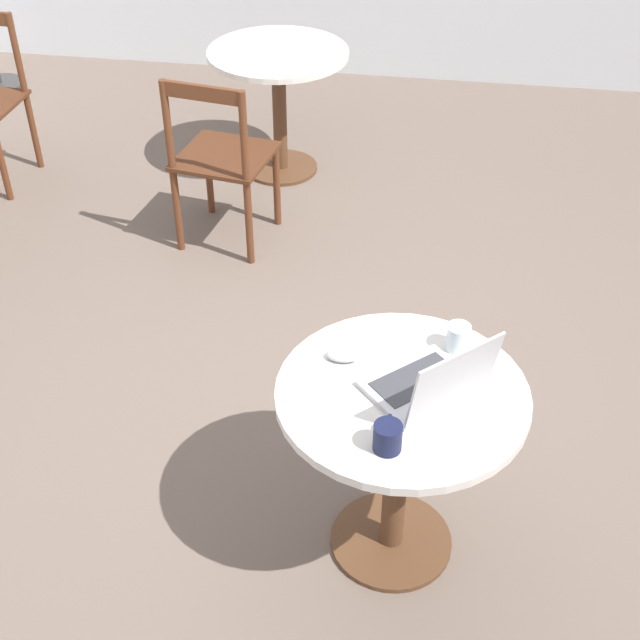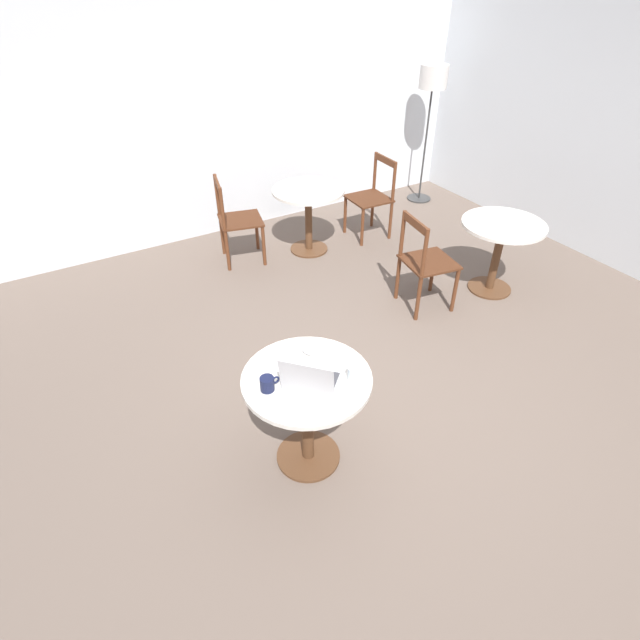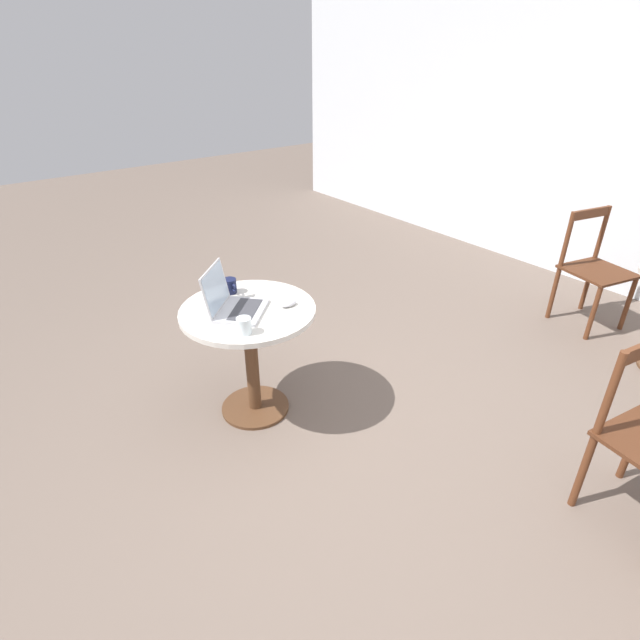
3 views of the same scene
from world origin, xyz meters
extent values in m
plane|color=#66564C|center=(0.00, 0.00, 0.00)|extent=(16.00, 16.00, 0.00)
cube|color=silver|center=(0.00, 3.23, 1.35)|extent=(9.40, 0.06, 2.70)
cylinder|color=#51331E|center=(-0.77, -0.24, 0.01)|extent=(0.41, 0.41, 0.02)
cylinder|color=#51331E|center=(-0.77, -0.24, 0.35)|extent=(0.08, 0.08, 0.65)
cylinder|color=silver|center=(-0.77, -0.24, 0.69)|extent=(0.76, 0.76, 0.03)
cylinder|color=#51331E|center=(1.77, 0.63, 0.01)|extent=(0.41, 0.41, 0.02)
cylinder|color=#51331E|center=(1.77, 0.63, 0.35)|extent=(0.08, 0.08, 0.65)
cylinder|color=silver|center=(1.77, 0.63, 0.69)|extent=(0.76, 0.76, 0.03)
cylinder|color=#51331E|center=(0.65, 2.25, 0.01)|extent=(0.41, 0.41, 0.02)
cylinder|color=#51331E|center=(0.65, 2.25, 0.35)|extent=(0.08, 0.08, 0.65)
cylinder|color=silver|center=(0.65, 2.25, 0.69)|extent=(0.76, 0.76, 0.03)
cylinder|color=#562D19|center=(1.25, 0.91, 0.22)|extent=(0.04, 0.04, 0.44)
cylinder|color=#562D19|center=(1.19, 0.54, 0.22)|extent=(0.04, 0.04, 0.44)
cylinder|color=#562D19|center=(0.88, 0.97, 0.22)|extent=(0.04, 0.04, 0.44)
cylinder|color=#562D19|center=(0.82, 0.60, 0.22)|extent=(0.04, 0.04, 0.44)
cube|color=#492715|center=(1.04, 0.75, 0.45)|extent=(0.49, 0.49, 0.02)
cylinder|color=#562D19|center=(0.88, 0.97, 0.68)|extent=(0.04, 0.04, 0.43)
cylinder|color=#562D19|center=(0.82, 0.60, 0.68)|extent=(0.04, 0.04, 0.43)
cube|color=#562D19|center=(0.85, 0.78, 0.86)|extent=(0.09, 0.41, 0.07)
cylinder|color=#562D19|center=(1.21, 2.03, 0.22)|extent=(0.04, 0.04, 0.44)
cylinder|color=#562D19|center=(1.23, 2.41, 0.22)|extent=(0.04, 0.04, 0.44)
cylinder|color=#562D19|center=(1.59, 2.02, 0.22)|extent=(0.04, 0.04, 0.44)
cylinder|color=#562D19|center=(1.60, 2.39, 0.22)|extent=(0.04, 0.04, 0.44)
cube|color=#492715|center=(1.41, 2.21, 0.45)|extent=(0.45, 0.45, 0.02)
cylinder|color=#562D19|center=(1.59, 2.02, 0.68)|extent=(0.04, 0.04, 0.43)
cylinder|color=#562D19|center=(1.60, 2.39, 0.68)|extent=(0.04, 0.04, 0.43)
cube|color=#562D19|center=(1.60, 2.20, 0.86)|extent=(0.04, 0.41, 0.07)
cylinder|color=#562D19|center=(0.17, 2.56, 0.22)|extent=(0.04, 0.04, 0.44)
cylinder|color=#562D19|center=(0.08, 2.19, 0.22)|extent=(0.04, 0.04, 0.44)
cylinder|color=#562D19|center=(-0.20, 2.65, 0.22)|extent=(0.04, 0.04, 0.44)
cylinder|color=#562D19|center=(-0.29, 2.28, 0.22)|extent=(0.04, 0.04, 0.44)
cube|color=#492715|center=(-0.06, 2.42, 0.45)|extent=(0.52, 0.52, 0.02)
cylinder|color=#562D19|center=(-0.20, 2.65, 0.68)|extent=(0.04, 0.04, 0.43)
cylinder|color=#562D19|center=(-0.29, 2.28, 0.68)|extent=(0.04, 0.04, 0.43)
cube|color=#562D19|center=(-0.25, 2.46, 0.86)|extent=(0.12, 0.40, 0.07)
cylinder|color=#333333|center=(2.64, 2.75, 0.01)|extent=(0.32, 0.32, 0.02)
cylinder|color=#333333|center=(2.64, 2.75, 0.70)|extent=(0.02, 0.02, 1.39)
cylinder|color=silver|center=(2.64, 2.75, 1.52)|extent=(0.33, 0.33, 0.26)
cube|color=#B7B7BC|center=(-0.75, -0.29, 0.71)|extent=(0.38, 0.38, 0.02)
cube|color=#38383D|center=(-0.74, -0.28, 0.72)|extent=(0.27, 0.28, 0.00)
cube|color=#B7B7BC|center=(-0.85, -0.39, 0.84)|extent=(0.24, 0.25, 0.23)
cube|color=#9EB2C6|center=(-0.85, -0.38, 0.84)|extent=(0.22, 0.23, 0.21)
ellipsoid|color=#B7B7BC|center=(-0.66, -0.05, 0.72)|extent=(0.06, 0.10, 0.03)
cylinder|color=#141938|center=(-1.01, -0.22, 0.75)|extent=(0.08, 0.08, 0.09)
torus|color=#141938|center=(-0.96, -0.22, 0.75)|extent=(0.05, 0.01, 0.05)
cylinder|color=silver|center=(-0.55, -0.39, 0.75)|extent=(0.08, 0.08, 0.09)
camera|label=1|loc=(-2.72, -0.30, 2.49)|focal=50.00mm
camera|label=2|loc=(-1.79, -2.10, 2.65)|focal=28.00mm
camera|label=3|loc=(1.40, -1.43, 1.99)|focal=28.00mm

